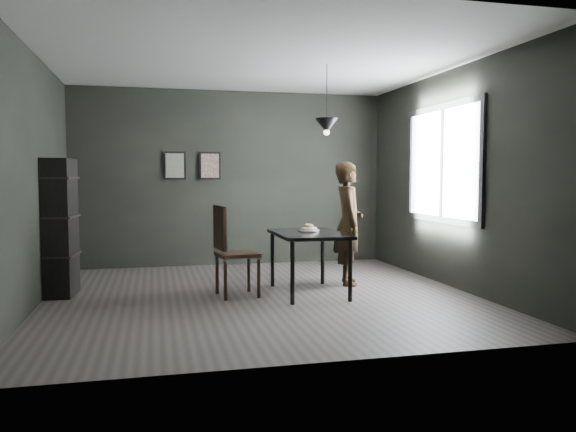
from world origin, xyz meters
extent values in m
plane|color=#35302E|center=(0.00, 0.00, 0.00)|extent=(5.00, 5.00, 0.00)
cube|color=black|center=(0.00, 2.50, 1.40)|extent=(5.00, 0.10, 2.80)
cube|color=silver|center=(0.00, 0.00, 2.80)|extent=(5.00, 5.00, 0.02)
cube|color=white|center=(2.48, 0.20, 1.60)|extent=(0.02, 1.80, 1.40)
cube|color=black|center=(2.47, 0.20, 1.60)|extent=(0.04, 1.96, 1.56)
cube|color=black|center=(0.60, 0.00, 0.73)|extent=(0.80, 1.20, 0.04)
cylinder|color=black|center=(0.26, -0.54, 0.35)|extent=(0.05, 0.05, 0.71)
cylinder|color=black|center=(0.94, -0.54, 0.35)|extent=(0.05, 0.05, 0.71)
cylinder|color=black|center=(0.26, 0.54, 0.35)|extent=(0.05, 0.05, 0.71)
cylinder|color=black|center=(0.94, 0.54, 0.35)|extent=(0.05, 0.05, 0.71)
cylinder|color=silver|center=(0.63, 0.12, 0.76)|extent=(0.23, 0.23, 0.01)
torus|color=beige|center=(0.68, 0.12, 0.78)|extent=(0.11, 0.11, 0.04)
torus|color=beige|center=(0.63, 0.17, 0.78)|extent=(0.11, 0.11, 0.04)
torus|color=beige|center=(0.59, 0.11, 0.78)|extent=(0.11, 0.11, 0.04)
torus|color=beige|center=(0.64, 0.07, 0.78)|extent=(0.11, 0.11, 0.04)
torus|color=beige|center=(0.63, 0.12, 0.82)|extent=(0.15, 0.16, 0.06)
imported|color=black|center=(1.27, 0.47, 0.81)|extent=(0.51, 0.67, 1.62)
cube|color=black|center=(-0.27, 0.05, 0.50)|extent=(0.53, 0.53, 0.04)
cube|color=black|center=(-0.48, 0.02, 0.83)|extent=(0.11, 0.47, 0.51)
cylinder|color=black|center=(-0.44, -0.17, 0.23)|extent=(0.04, 0.04, 0.46)
cylinder|color=black|center=(-0.04, -0.12, 0.23)|extent=(0.04, 0.04, 0.46)
cylinder|color=black|center=(-0.50, 0.22, 0.23)|extent=(0.04, 0.04, 0.46)
cylinder|color=black|center=(-0.10, 0.28, 0.23)|extent=(0.04, 0.04, 0.46)
cube|color=black|center=(-2.32, 0.57, 0.82)|extent=(0.36, 0.57, 1.64)
cylinder|color=black|center=(0.85, 0.10, 2.42)|extent=(0.01, 0.01, 0.75)
cone|color=black|center=(0.85, 0.10, 2.05)|extent=(0.28, 0.28, 0.18)
sphere|color=#FFE0B2|center=(0.85, 0.10, 1.97)|extent=(0.07, 0.07, 0.07)
cube|color=black|center=(-0.90, 2.47, 1.60)|extent=(0.34, 0.03, 0.44)
cube|color=#415B49|center=(-0.90, 2.45, 1.60)|extent=(0.28, 0.01, 0.38)
cube|color=black|center=(-0.35, 2.47, 1.60)|extent=(0.34, 0.03, 0.44)
cube|color=brown|center=(-0.35, 2.45, 1.60)|extent=(0.28, 0.01, 0.38)
camera|label=1|loc=(-1.23, -6.54, 1.42)|focal=35.00mm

